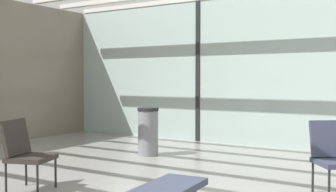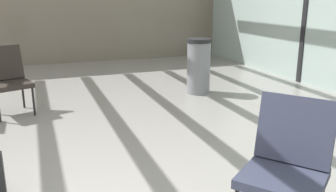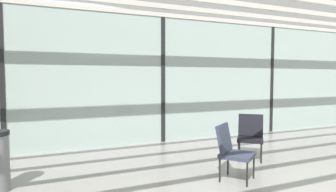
# 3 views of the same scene
# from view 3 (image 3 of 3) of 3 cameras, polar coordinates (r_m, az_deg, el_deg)

# --- Properties ---
(glass_curtain_wall) EXTENTS (14.00, 0.08, 3.09)m
(glass_curtain_wall) POSITION_cam_3_polar(r_m,az_deg,el_deg) (7.39, -1.10, 3.09)
(glass_curtain_wall) COLOR #A3B7B2
(glass_curtain_wall) RESTS_ON ground
(window_mullion_0) EXTENTS (0.10, 0.12, 3.09)m
(window_mullion_0) POSITION_cam_3_polar(r_m,az_deg,el_deg) (6.84, -29.27, 2.58)
(window_mullion_0) COLOR black
(window_mullion_0) RESTS_ON ground
(window_mullion_1) EXTENTS (0.10, 0.12, 3.09)m
(window_mullion_1) POSITION_cam_3_polar(r_m,az_deg,el_deg) (7.39, -1.10, 3.09)
(window_mullion_1) COLOR black
(window_mullion_1) RESTS_ON ground
(window_mullion_2) EXTENTS (0.10, 0.12, 3.09)m
(window_mullion_2) POSITION_cam_3_polar(r_m,az_deg,el_deg) (9.33, 19.15, 3.00)
(window_mullion_2) COLOR black
(window_mullion_2) RESTS_ON ground
(parked_airplane) EXTENTS (14.54, 4.51, 4.51)m
(parked_airplane) POSITION_cam_3_polar(r_m,az_deg,el_deg) (12.35, -18.27, 6.42)
(parked_airplane) COLOR #B2BCD6
(parked_airplane) RESTS_ON ground
(lounge_chair_0) EXTENTS (0.70, 0.71, 0.87)m
(lounge_chair_0) POSITION_cam_3_polar(r_m,az_deg,el_deg) (4.83, 12.15, -9.85)
(lounge_chair_0) COLOR #33384C
(lounge_chair_0) RESTS_ON ground
(lounge_chair_1) EXTENTS (0.71, 0.71, 0.87)m
(lounge_chair_1) POSITION_cam_3_polar(r_m,az_deg,el_deg) (6.14, 15.55, -7.02)
(lounge_chair_1) COLOR black
(lounge_chair_1) RESTS_ON ground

